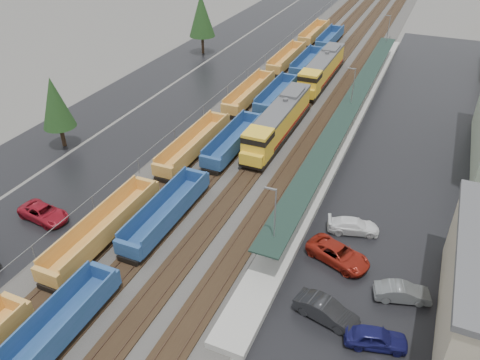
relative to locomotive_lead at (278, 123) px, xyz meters
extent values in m
cube|color=#302D2B|center=(-2.00, 17.76, -2.34)|extent=(20.00, 160.00, 0.08)
cube|color=black|center=(-8.00, 17.76, -2.23)|extent=(2.60, 160.00, 0.15)
cube|color=#473326|center=(-8.72, 17.76, -2.12)|extent=(0.08, 160.00, 0.07)
cube|color=#473326|center=(-7.28, 17.76, -2.12)|extent=(0.08, 160.00, 0.07)
cube|color=black|center=(-4.00, 17.76, -2.23)|extent=(2.60, 160.00, 0.15)
cube|color=#473326|center=(-4.72, 17.76, -2.12)|extent=(0.08, 160.00, 0.07)
cube|color=#473326|center=(-3.28, 17.76, -2.12)|extent=(0.08, 160.00, 0.07)
cube|color=black|center=(0.00, 17.76, -2.23)|extent=(2.60, 160.00, 0.15)
cube|color=#473326|center=(-0.72, 17.76, -2.12)|extent=(0.08, 160.00, 0.07)
cube|color=#473326|center=(0.72, 17.76, -2.12)|extent=(0.08, 160.00, 0.07)
cube|color=black|center=(4.00, 17.76, -2.23)|extent=(2.60, 160.00, 0.15)
cube|color=#473326|center=(3.28, 17.76, -2.12)|extent=(0.08, 160.00, 0.07)
cube|color=#473326|center=(4.72, 17.76, -2.12)|extent=(0.08, 160.00, 0.07)
cube|color=black|center=(-17.00, 17.76, -2.37)|extent=(10.00, 160.00, 0.02)
cube|color=black|center=(-27.00, 17.76, -2.37)|extent=(9.00, 160.00, 0.02)
cube|color=black|center=(17.00, 7.76, -2.37)|extent=(16.00, 100.00, 0.02)
cube|color=#9E9B93|center=(7.50, 7.76, -2.03)|extent=(3.00, 80.00, 0.70)
cylinder|color=gray|center=(7.50, -17.24, -0.48)|extent=(0.16, 0.16, 2.40)
cylinder|color=gray|center=(7.50, -2.24, -0.48)|extent=(0.16, 0.16, 2.40)
cylinder|color=gray|center=(7.50, 12.76, -0.48)|extent=(0.16, 0.16, 2.40)
cylinder|color=gray|center=(7.50, 27.76, -0.48)|extent=(0.16, 0.16, 2.40)
cylinder|color=gray|center=(7.50, 42.76, -0.48)|extent=(0.16, 0.16, 2.40)
cube|color=black|center=(7.50, 7.76, 0.82)|extent=(2.60, 65.00, 0.15)
cylinder|color=gray|center=(7.50, -22.24, 1.62)|extent=(0.12, 0.12, 8.00)
cube|color=gray|center=(7.00, -22.24, 5.52)|extent=(1.00, 0.15, 0.12)
cylinder|color=gray|center=(7.50, 7.76, 1.62)|extent=(0.12, 0.12, 8.00)
cube|color=gray|center=(7.00, 7.76, 5.52)|extent=(1.00, 0.15, 0.12)
cylinder|color=gray|center=(7.50, 37.76, 1.62)|extent=(0.12, 0.12, 8.00)
cube|color=gray|center=(7.00, 37.76, 5.52)|extent=(1.00, 0.15, 0.12)
cylinder|color=gray|center=(-11.50, -30.24, -1.38)|extent=(0.08, 0.08, 2.00)
cylinder|color=gray|center=(-11.50, -22.24, -1.38)|extent=(0.08, 0.08, 2.00)
cylinder|color=gray|center=(-11.50, -14.24, -1.38)|extent=(0.08, 0.08, 2.00)
cylinder|color=gray|center=(-11.50, -6.24, -1.38)|extent=(0.08, 0.08, 2.00)
cylinder|color=gray|center=(-11.50, 1.76, -1.38)|extent=(0.08, 0.08, 2.00)
cylinder|color=gray|center=(-11.50, 9.76, -1.38)|extent=(0.08, 0.08, 2.00)
cylinder|color=gray|center=(-11.50, 17.76, -1.38)|extent=(0.08, 0.08, 2.00)
cylinder|color=gray|center=(-11.50, 25.76, -1.38)|extent=(0.08, 0.08, 2.00)
cylinder|color=gray|center=(-11.50, 33.76, -1.38)|extent=(0.08, 0.08, 2.00)
cylinder|color=gray|center=(-11.50, 41.76, -1.38)|extent=(0.08, 0.08, 2.00)
cylinder|color=gray|center=(-11.50, 49.76, -1.38)|extent=(0.08, 0.08, 2.00)
cylinder|color=gray|center=(-11.50, 57.76, -1.38)|extent=(0.08, 0.08, 2.00)
cylinder|color=gray|center=(-11.50, 65.76, -1.38)|extent=(0.08, 0.08, 2.00)
cylinder|color=gray|center=(-11.50, 73.76, -1.38)|extent=(0.08, 0.08, 2.00)
cube|color=gray|center=(-11.50, 17.76, -0.38)|extent=(0.05, 160.00, 0.05)
cylinder|color=#332316|center=(-24.00, -12.24, -1.03)|extent=(0.50, 0.50, 2.70)
cone|color=black|center=(-24.00, -12.24, 3.47)|extent=(3.96, 3.96, 6.30)
cylinder|color=#332316|center=(-25.00, 27.76, -0.73)|extent=(0.50, 0.50, 3.30)
cone|color=black|center=(-25.00, 27.76, 4.77)|extent=(4.84, 4.84, 7.70)
cube|color=black|center=(0.00, 0.70, -1.54)|extent=(2.94, 19.61, 0.39)
cube|color=yellow|center=(0.00, 1.68, 0.12)|extent=(2.75, 15.69, 2.94)
cube|color=yellow|center=(0.00, -6.95, 0.32)|extent=(2.94, 3.14, 3.33)
cube|color=black|center=(0.00, -6.95, 1.30)|extent=(2.99, 3.19, 0.69)
cube|color=yellow|center=(0.00, -8.72, -0.66)|extent=(2.75, 0.98, 1.37)
cube|color=#59595B|center=(0.00, 1.68, 1.69)|extent=(2.79, 15.69, 0.34)
cube|color=maroon|center=(-1.39, 1.68, -1.05)|extent=(0.04, 15.69, 0.34)
cube|color=maroon|center=(1.39, 1.68, -1.05)|extent=(0.04, 15.69, 0.34)
cube|color=black|center=(0.00, 0.70, -1.93)|extent=(2.16, 5.88, 0.59)
cube|color=black|center=(0.00, -6.17, -1.84)|extent=(2.35, 3.92, 0.49)
cube|color=black|center=(0.00, 7.56, -1.84)|extent=(2.35, 3.92, 0.49)
cylinder|color=#59595B|center=(0.00, 2.66, 1.99)|extent=(0.69, 0.69, 0.49)
cube|color=#59595B|center=(0.00, 5.60, 1.94)|extent=(2.35, 3.92, 0.49)
cube|color=black|center=(0.00, 21.70, -1.54)|extent=(2.94, 19.61, 0.39)
cube|color=yellow|center=(0.00, 22.68, 0.12)|extent=(2.75, 15.69, 2.94)
cube|color=yellow|center=(0.00, 14.05, 0.32)|extent=(2.94, 3.14, 3.33)
cube|color=black|center=(0.00, 14.05, 1.30)|extent=(2.99, 3.19, 0.69)
cube|color=yellow|center=(0.00, 12.28, -0.66)|extent=(2.75, 0.98, 1.37)
cube|color=#59595B|center=(0.00, 22.68, 1.69)|extent=(2.79, 15.69, 0.34)
cube|color=maroon|center=(-1.39, 22.68, -1.05)|extent=(0.04, 15.69, 0.34)
cube|color=maroon|center=(1.39, 22.68, -1.05)|extent=(0.04, 15.69, 0.34)
cube|color=black|center=(0.00, 21.70, -1.93)|extent=(2.16, 5.88, 0.59)
cube|color=black|center=(0.00, 14.83, -1.84)|extent=(2.35, 3.92, 0.49)
cube|color=black|center=(0.00, 28.56, -1.84)|extent=(2.35, 3.92, 0.49)
cylinder|color=#59595B|center=(0.00, 23.66, 1.99)|extent=(0.69, 0.69, 0.49)
cube|color=#59595B|center=(0.00, 26.60, 1.94)|extent=(2.35, 3.92, 0.49)
cube|color=#CA8738|center=(-8.00, -35.39, -0.83)|extent=(2.60, 0.50, 1.40)
cube|color=black|center=(-8.00, -36.09, -1.83)|extent=(2.00, 2.20, 0.50)
cube|color=#CA8738|center=(-8.00, -25.05, -1.53)|extent=(2.60, 14.09, 0.25)
cube|color=#CA8738|center=(-9.25, -25.05, -0.63)|extent=(0.15, 14.09, 1.80)
cube|color=#CA8738|center=(-6.75, -25.05, -0.63)|extent=(0.15, 14.09, 1.80)
cube|color=#CA8738|center=(-8.00, -32.29, -0.83)|extent=(2.60, 0.50, 1.40)
cube|color=#CA8738|center=(-8.00, -17.81, -0.83)|extent=(2.60, 0.50, 1.40)
cube|color=black|center=(-8.00, -31.59, -1.83)|extent=(2.00, 2.20, 0.50)
cube|color=black|center=(-8.00, -18.51, -1.83)|extent=(2.00, 2.20, 0.50)
cube|color=#CA8738|center=(-8.00, -7.47, -1.53)|extent=(2.60, 14.09, 0.25)
cube|color=#CA8738|center=(-9.25, -7.47, -0.63)|extent=(0.15, 14.09, 1.80)
cube|color=#CA8738|center=(-6.75, -7.47, -0.63)|extent=(0.15, 14.09, 1.80)
cube|color=#CA8738|center=(-8.00, -14.71, -0.83)|extent=(2.60, 0.50, 1.40)
cube|color=#CA8738|center=(-8.00, -0.22, -0.83)|extent=(2.60, 0.50, 1.40)
cube|color=black|center=(-8.00, -14.01, -1.83)|extent=(2.00, 2.20, 0.50)
cube|color=black|center=(-8.00, -0.92, -1.83)|extent=(2.00, 2.20, 0.50)
cube|color=#CA8738|center=(-8.00, 10.12, -1.53)|extent=(2.60, 14.09, 0.25)
cube|color=#CA8738|center=(-9.25, 10.12, -0.63)|extent=(0.15, 14.09, 1.80)
cube|color=#CA8738|center=(-6.75, 10.12, -0.63)|extent=(0.15, 14.09, 1.80)
cube|color=#CA8738|center=(-8.00, 2.88, -0.83)|extent=(2.60, 0.50, 1.40)
cube|color=#CA8738|center=(-8.00, 17.36, -0.83)|extent=(2.60, 0.50, 1.40)
cube|color=black|center=(-8.00, 3.58, -1.83)|extent=(2.00, 2.20, 0.50)
cube|color=black|center=(-8.00, 16.66, -1.83)|extent=(2.00, 2.20, 0.50)
cube|color=#CA8738|center=(-8.00, 27.71, -1.53)|extent=(2.60, 14.09, 0.25)
cube|color=#CA8738|center=(-9.25, 27.71, -0.63)|extent=(0.15, 14.09, 1.80)
cube|color=#CA8738|center=(-6.75, 27.71, -0.63)|extent=(0.15, 14.09, 1.80)
cube|color=#CA8738|center=(-8.00, 20.46, -0.83)|extent=(2.60, 0.50, 1.40)
cube|color=#CA8738|center=(-8.00, 34.95, -0.83)|extent=(2.60, 0.50, 1.40)
cube|color=black|center=(-8.00, 21.16, -1.83)|extent=(2.00, 2.20, 0.50)
cube|color=black|center=(-8.00, 34.25, -1.83)|extent=(2.00, 2.20, 0.50)
cube|color=#CA8738|center=(-8.00, 45.29, -1.53)|extent=(2.60, 14.09, 0.25)
cube|color=#CA8738|center=(-9.25, 45.29, -0.63)|extent=(0.15, 14.09, 1.80)
cube|color=#CA8738|center=(-6.75, 45.29, -0.63)|extent=(0.15, 14.09, 1.80)
cube|color=#CA8738|center=(-8.00, 38.05, -0.83)|extent=(2.60, 0.50, 1.40)
cube|color=#CA8738|center=(-8.00, 52.54, -0.83)|extent=(2.60, 0.50, 1.40)
cube|color=black|center=(-8.00, 38.75, -1.83)|extent=(2.00, 2.20, 0.50)
cube|color=black|center=(-8.00, 51.84, -1.83)|extent=(2.00, 2.20, 0.50)
cube|color=navy|center=(-4.00, -36.46, -1.52)|extent=(2.65, 12.28, 0.25)
cube|color=navy|center=(-5.27, -36.46, -0.61)|extent=(0.15, 12.28, 1.83)
cube|color=navy|center=(-2.73, -36.46, -0.61)|extent=(0.15, 12.28, 1.83)
cube|color=navy|center=(-4.00, -30.12, -0.81)|extent=(2.65, 0.51, 1.43)
cube|color=black|center=(-4.00, -30.83, -1.83)|extent=(2.04, 2.24, 0.51)
cube|color=navy|center=(-4.00, -20.62, -1.52)|extent=(2.65, 12.28, 0.25)
cube|color=navy|center=(-5.27, -20.62, -0.61)|extent=(0.15, 12.28, 1.83)
cube|color=navy|center=(-2.73, -20.62, -0.61)|extent=(0.15, 12.28, 1.83)
cube|color=navy|center=(-4.00, -26.96, -0.81)|extent=(2.65, 0.51, 1.43)
cube|color=navy|center=(-4.00, -14.27, -0.81)|extent=(2.65, 0.51, 1.43)
cube|color=black|center=(-4.00, -26.25, -1.83)|extent=(2.04, 2.24, 0.51)
cube|color=black|center=(-4.00, -14.99, -1.83)|extent=(2.04, 2.24, 0.51)
cube|color=navy|center=(-4.00, -4.77, -1.52)|extent=(2.65, 12.28, 0.25)
cube|color=navy|center=(-5.27, -4.77, -0.61)|extent=(0.15, 12.28, 1.83)
cube|color=navy|center=(-2.73, -4.77, -0.61)|extent=(0.15, 12.28, 1.83)
cube|color=navy|center=(-4.00, -11.12, -0.81)|extent=(2.65, 0.51, 1.43)
cube|color=navy|center=(-4.00, 1.57, -0.81)|extent=(2.65, 0.51, 1.43)
cube|color=black|center=(-4.00, -10.41, -1.83)|extent=(2.04, 2.24, 0.51)
cube|color=black|center=(-4.00, 0.86, -1.83)|extent=(2.04, 2.24, 0.51)
cube|color=navy|center=(-4.00, 11.07, -1.52)|extent=(2.65, 12.28, 0.25)
cube|color=navy|center=(-5.27, 11.07, -0.61)|extent=(0.15, 12.28, 1.83)
cube|color=navy|center=(-2.73, 11.07, -0.61)|extent=(0.15, 12.28, 1.83)
cube|color=navy|center=(-4.00, 4.72, -0.81)|extent=(2.65, 0.51, 1.43)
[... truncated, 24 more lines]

